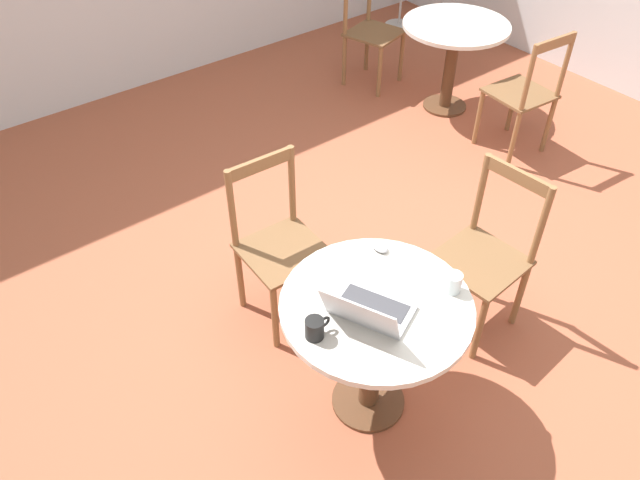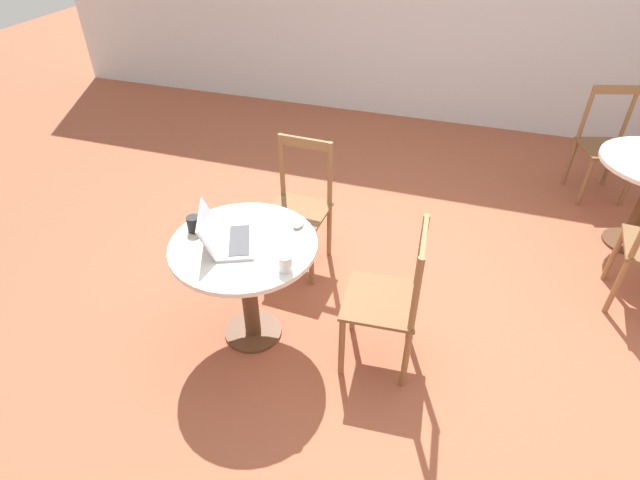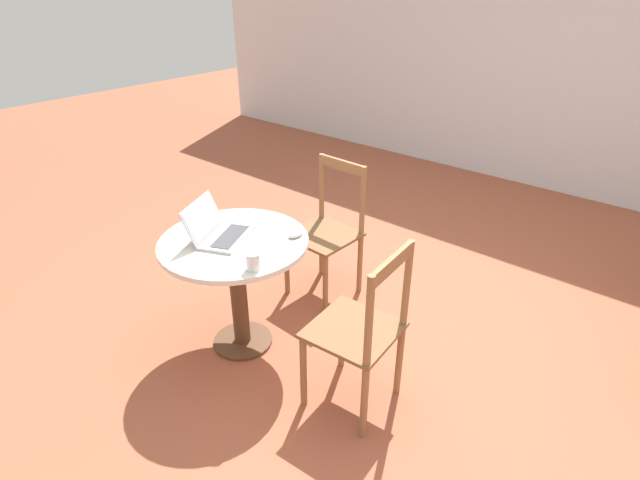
% 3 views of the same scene
% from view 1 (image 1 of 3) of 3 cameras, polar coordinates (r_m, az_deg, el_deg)
% --- Properties ---
extents(ground_plane, '(16.00, 16.00, 0.00)m').
position_cam_1_polar(ground_plane, '(3.71, 6.36, -4.51)').
color(ground_plane, '#9E5138').
extents(cafe_table_near, '(0.83, 0.83, 0.72)m').
position_cam_1_polar(cafe_table_near, '(2.76, 5.01, -7.92)').
color(cafe_table_near, '#51331E').
rests_on(cafe_table_near, ground_plane).
extents(cafe_table_mid, '(0.83, 0.83, 0.72)m').
position_cam_1_polar(cafe_table_mid, '(5.23, 12.14, 17.25)').
color(cafe_table_mid, '#51331E').
rests_on(cafe_table_mid, ground_plane).
extents(chair_near_right, '(0.44, 0.44, 0.94)m').
position_cam_1_polar(chair_near_right, '(3.32, 14.86, -1.43)').
color(chair_near_right, brown).
rests_on(chair_near_right, ground_plane).
extents(chair_near_back, '(0.43, 0.43, 0.94)m').
position_cam_1_polar(chair_near_back, '(3.28, -3.78, -0.51)').
color(chair_near_back, brown).
rests_on(chair_near_back, ground_plane).
extents(chair_mid_front, '(0.44, 0.44, 0.94)m').
position_cam_1_polar(chair_mid_front, '(4.82, 18.21, 12.49)').
color(chair_mid_front, brown).
rests_on(chair_mid_front, ground_plane).
extents(chair_mid_back, '(0.51, 0.51, 0.94)m').
position_cam_1_polar(chair_mid_back, '(5.60, 4.60, 18.52)').
color(chair_mid_back, brown).
rests_on(chair_mid_back, ground_plane).
extents(laptop, '(0.39, 0.41, 0.21)m').
position_cam_1_polar(laptop, '(2.56, 4.44, -6.37)').
color(laptop, '#B7B7BC').
rests_on(laptop, cafe_table_near).
extents(mouse, '(0.06, 0.10, 0.03)m').
position_cam_1_polar(mouse, '(2.88, 5.43, -0.56)').
color(mouse, '#B7B7BC').
rests_on(mouse, cafe_table_near).
extents(mug, '(0.12, 0.08, 0.09)m').
position_cam_1_polar(mug, '(2.49, -0.46, -8.06)').
color(mug, black).
rests_on(mug, cafe_table_near).
extents(drinking_glass, '(0.07, 0.07, 0.09)m').
position_cam_1_polar(drinking_glass, '(2.72, 12.08, -3.83)').
color(drinking_glass, silver).
rests_on(drinking_glass, cafe_table_near).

